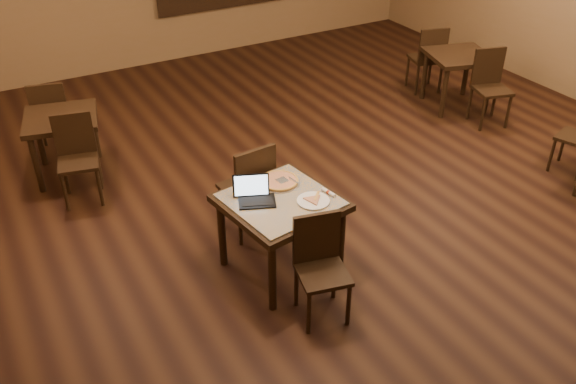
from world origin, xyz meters
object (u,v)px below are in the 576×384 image
laptop (254,194)px  other_table_a_chair_near (490,82)px  chair_main_far (250,185)px  other_table_a_chair_far (429,56)px  pizza_pan (279,182)px  other_table_b (62,126)px  other_table_b_chair_near (77,153)px  tiled_table (281,209)px  other_table_a (459,63)px  other_table_b_chair_far (51,114)px  chair_main_near (320,261)px

laptop → other_table_a_chair_near: (4.06, 1.25, -0.27)m
chair_main_far → other_table_a_chair_far: bearing=-159.0°
pizza_pan → other_table_b: size_ratio=0.42×
other_table_a_chair_far → other_table_b_chair_near: bearing=20.7°
tiled_table → other_table_a_chair_near: bearing=10.6°
other_table_a → other_table_a_chair_near: 0.58m
other_table_a_chair_near → other_table_b_chair_far: other_table_a_chair_near is taller
tiled_table → other_table_a_chair_near: 4.09m
other_table_a → other_table_b: (-5.13, 0.75, -0.02)m
tiled_table → pizza_pan: pizza_pan is taller
other_table_a → tiled_table: bearing=-136.8°
laptop → other_table_a: size_ratio=0.37×
other_table_b → other_table_b_chair_far: size_ratio=0.99×
other_table_a → other_table_a_chair_far: size_ratio=1.03×
chair_main_near → pizza_pan: chair_main_near is taller
other_table_a_chair_near → chair_main_far: bearing=-152.6°
tiled_table → pizza_pan: (0.12, 0.24, 0.11)m
other_table_b_chair_far → chair_main_far: bearing=129.7°
chair_main_near → other_table_b_chair_near: other_table_b_chair_near is taller
chair_main_far → chair_main_near: bearing=85.1°
laptop → chair_main_near: bearing=-50.3°
chair_main_near → chair_main_far: bearing=103.5°
other_table_a_chair_far → other_table_b_chair_far: size_ratio=1.04×
other_table_b → other_table_a_chair_near: bearing=-1.4°
other_table_a → other_table_a_chair_near: other_table_a_chair_near is taller
other_table_b → other_table_b_chair_near: (0.02, -0.55, -0.07)m
chair_main_far → other_table_b: 2.44m
other_table_a_chair_far → other_table_b: (-5.10, 0.18, 0.05)m
other_table_b → other_table_b_chair_near: bearing=-75.0°
tiled_table → laptop: bearing=144.8°
other_table_b → other_table_b_chair_far: other_table_b_chair_far is taller
pizza_pan → other_table_a: bearing=24.4°
laptop → other_table_b: bearing=135.8°
chair_main_far → other_table_a_chair_near: size_ratio=1.02×
other_table_a → other_table_b_chair_near: size_ratio=1.07×
laptop → other_table_b_chair_far: laptop is taller
chair_main_far → other_table_a: bearing=-166.4°
other_table_b → other_table_b_chair_near: 0.56m
chair_main_near → laptop: laptop is taller
chair_main_far → other_table_b_chair_far: 2.93m
tiled_table → chair_main_far: chair_main_far is taller
chair_main_far → pizza_pan: (0.11, -0.37, 0.21)m
other_table_b_chair_near → pizza_pan: bearing=-40.6°
tiled_table → other_table_b: size_ratio=1.13×
laptop → chair_main_far: bearing=90.8°
chair_main_near → laptop: 0.81m
other_table_a_chair_near → other_table_a_chair_far: 1.15m
tiled_table → other_table_b_chair_far: 3.49m
laptop → other_table_a_chair_near: bearing=40.0°
other_table_a → laptop: bearing=-139.1°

